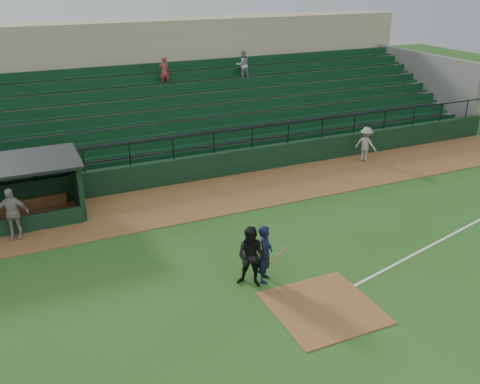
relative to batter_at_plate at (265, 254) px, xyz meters
name	(u,v)px	position (x,y,z in m)	size (l,w,h in m)	color
ground	(306,290)	(0.91, -1.07, -0.97)	(90.00, 90.00, 0.00)	#24501A
warning_track	(212,197)	(0.91, 6.93, -0.96)	(40.00, 4.00, 0.03)	brown
home_plate_dirt	(323,307)	(0.91, -2.07, -0.96)	(3.00, 3.00, 0.03)	brown
foul_line	(467,227)	(8.91, 0.13, -0.97)	(18.00, 0.09, 0.01)	white
stadium_structure	(156,104)	(0.91, 15.39, 1.33)	(38.00, 13.08, 6.40)	black
batter_at_plate	(265,254)	(0.00, 0.00, 0.00)	(1.19, 0.85, 1.94)	black
umpire	(252,257)	(-0.50, -0.08, 0.04)	(0.98, 0.76, 2.02)	black
runner	(366,144)	(9.87, 7.96, -0.04)	(1.17, 0.67, 1.81)	gray
dugout_player_a	(12,213)	(-7.15, 6.35, 0.05)	(1.16, 0.48, 1.98)	#9E9994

